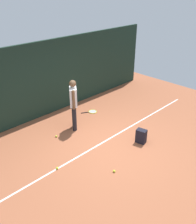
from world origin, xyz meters
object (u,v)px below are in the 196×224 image
Objects in this scene: tennis_racket at (92,112)px; tennis_ball_by_fence at (56,136)px; tennis_ball_mid_court at (57,168)px; tennis_player at (73,102)px; tennis_ball_near_player at (114,171)px; backpack at (141,136)px; tennis_ball_far_left at (75,110)px.

tennis_ball_by_fence is (-1.99, -0.46, 0.02)m from tennis_racket.
tennis_player is at bearing 37.29° from tennis_ball_mid_court.
tennis_ball_near_player is at bearing 21.33° from tennis_player.
tennis_ball_mid_court is (-2.57, 0.79, -0.18)m from backpack.
backpack is 1.65m from tennis_ball_near_player.
tennis_ball_near_player is at bearing -49.26° from tennis_ball_mid_court.
tennis_ball_by_fence is (-0.77, -0.02, -0.93)m from tennis_player.
tennis_ball_by_fence is (-0.08, 2.38, 0.00)m from tennis_ball_near_player.
tennis_player is 1.61m from tennis_racket.
tennis_racket is 2.04m from tennis_ball_by_fence.
backpack is (-0.30, -2.49, 0.20)m from tennis_racket.
tennis_player is 2.72× the size of tennis_racket.
tennis_racket is at bearing 30.67° from tennis_ball_mid_court.
tennis_player is 25.76× the size of tennis_ball_by_fence.
tennis_ball_near_player is 1.00× the size of tennis_ball_mid_court.
tennis_ball_by_fence is at bearing -139.08° from tennis_racket.
tennis_ball_mid_court is (-0.89, -1.25, 0.00)m from tennis_ball_by_fence.
tennis_ball_far_left reaches higher than tennis_racket.
backpack is 6.67× the size of tennis_ball_far_left.
tennis_player is 25.76× the size of tennis_ball_far_left.
tennis_player is 1.21m from tennis_ball_by_fence.
backpack is (0.91, -2.05, -0.76)m from tennis_player.
tennis_racket is at bearing -54.11° from tennis_ball_far_left.
tennis_racket is at bearing 147.32° from tennis_player.
tennis_ball_mid_court is at bearing -125.47° from tennis_ball_by_fence.
tennis_ball_mid_court is at bearing 60.67° from backpack.
backpack reaches higher than tennis_ball_far_left.
tennis_ball_far_left is at bearing 153.88° from tennis_racket.
tennis_ball_far_left is at bearing 42.12° from tennis_ball_mid_court.
tennis_racket is 1.42× the size of backpack.
backpack is at bearing -17.00° from tennis_ball_mid_court.
tennis_ball_mid_court is at bearing -137.88° from tennis_ball_far_left.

